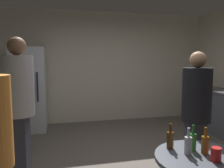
{
  "coord_description": "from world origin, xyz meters",
  "views": [
    {
      "loc": [
        -1.01,
        -2.82,
        1.53
      ],
      "look_at": [
        -0.2,
        0.73,
        1.14
      ],
      "focal_mm": 35.64,
      "sensor_mm": 36.0,
      "label": 1
    }
  ],
  "objects_px": {
    "plastic_cup_red": "(216,154)",
    "beer_bottle_clear": "(188,145)",
    "refrigerator": "(29,89)",
    "person_in_gray_shirt": "(19,101)",
    "person_in_navy_shirt": "(19,95)",
    "beer_bottle_brown": "(170,139)",
    "beer_bottle_amber": "(205,144)",
    "person_in_black_shirt": "(196,109)",
    "beer_bottle_green": "(193,141)"
  },
  "relations": [
    {
      "from": "beer_bottle_clear",
      "to": "person_in_gray_shirt",
      "type": "bearing_deg",
      "value": 144.2
    },
    {
      "from": "refrigerator",
      "to": "person_in_gray_shirt",
      "type": "height_order",
      "value": "refrigerator"
    },
    {
      "from": "beer_bottle_amber",
      "to": "person_in_gray_shirt",
      "type": "xyz_separation_m",
      "value": [
        -1.67,
        1.12,
        0.24
      ]
    },
    {
      "from": "beer_bottle_brown",
      "to": "beer_bottle_clear",
      "type": "height_order",
      "value": "same"
    },
    {
      "from": "beer_bottle_brown",
      "to": "person_in_navy_shirt",
      "type": "distance_m",
      "value": 2.65
    },
    {
      "from": "beer_bottle_clear",
      "to": "person_in_navy_shirt",
      "type": "height_order",
      "value": "person_in_navy_shirt"
    },
    {
      "from": "beer_bottle_brown",
      "to": "person_in_black_shirt",
      "type": "height_order",
      "value": "person_in_black_shirt"
    },
    {
      "from": "person_in_navy_shirt",
      "to": "person_in_black_shirt",
      "type": "bearing_deg",
      "value": 28.17
    },
    {
      "from": "beer_bottle_clear",
      "to": "person_in_black_shirt",
      "type": "xyz_separation_m",
      "value": [
        0.52,
        0.69,
        0.13
      ]
    },
    {
      "from": "person_in_black_shirt",
      "to": "person_in_gray_shirt",
      "type": "xyz_separation_m",
      "value": [
        -2.04,
        0.41,
        0.1
      ]
    },
    {
      "from": "person_in_gray_shirt",
      "to": "person_in_navy_shirt",
      "type": "bearing_deg",
      "value": 108.2
    },
    {
      "from": "beer_bottle_clear",
      "to": "person_in_navy_shirt",
      "type": "bearing_deg",
      "value": 127.63
    },
    {
      "from": "beer_bottle_clear",
      "to": "beer_bottle_amber",
      "type": "bearing_deg",
      "value": -8.44
    },
    {
      "from": "refrigerator",
      "to": "beer_bottle_brown",
      "type": "distance_m",
      "value": 3.63
    },
    {
      "from": "beer_bottle_green",
      "to": "beer_bottle_clear",
      "type": "xyz_separation_m",
      "value": [
        -0.09,
        -0.07,
        0.0
      ]
    },
    {
      "from": "beer_bottle_clear",
      "to": "person_in_gray_shirt",
      "type": "xyz_separation_m",
      "value": [
        -1.52,
        1.1,
        0.24
      ]
    },
    {
      "from": "beer_bottle_clear",
      "to": "person_in_black_shirt",
      "type": "relative_size",
      "value": 0.14
    },
    {
      "from": "person_in_navy_shirt",
      "to": "person_in_gray_shirt",
      "type": "relative_size",
      "value": 0.91
    },
    {
      "from": "beer_bottle_brown",
      "to": "person_in_gray_shirt",
      "type": "relative_size",
      "value": 0.13
    },
    {
      "from": "person_in_black_shirt",
      "to": "person_in_navy_shirt",
      "type": "bearing_deg",
      "value": -108.43
    },
    {
      "from": "beer_bottle_brown",
      "to": "person_in_navy_shirt",
      "type": "relative_size",
      "value": 0.14
    },
    {
      "from": "person_in_black_shirt",
      "to": "person_in_gray_shirt",
      "type": "height_order",
      "value": "person_in_gray_shirt"
    },
    {
      "from": "person_in_navy_shirt",
      "to": "person_in_gray_shirt",
      "type": "height_order",
      "value": "person_in_gray_shirt"
    },
    {
      "from": "plastic_cup_red",
      "to": "person_in_gray_shirt",
      "type": "xyz_separation_m",
      "value": [
        -1.67,
        1.26,
        0.27
      ]
    },
    {
      "from": "person_in_navy_shirt",
      "to": "beer_bottle_brown",
      "type": "bearing_deg",
      "value": 10.84
    },
    {
      "from": "person_in_navy_shirt",
      "to": "beer_bottle_amber",
      "type": "bearing_deg",
      "value": 12.43
    },
    {
      "from": "refrigerator",
      "to": "beer_bottle_clear",
      "type": "bearing_deg",
      "value": -63.12
    },
    {
      "from": "beer_bottle_clear",
      "to": "refrigerator",
      "type": "bearing_deg",
      "value": 116.88
    },
    {
      "from": "beer_bottle_clear",
      "to": "plastic_cup_red",
      "type": "relative_size",
      "value": 2.09
    },
    {
      "from": "refrigerator",
      "to": "person_in_gray_shirt",
      "type": "distance_m",
      "value": 2.31
    },
    {
      "from": "plastic_cup_red",
      "to": "refrigerator",
      "type": "bearing_deg",
      "value": 117.67
    },
    {
      "from": "beer_bottle_green",
      "to": "person_in_gray_shirt",
      "type": "bearing_deg",
      "value": 147.29
    },
    {
      "from": "plastic_cup_red",
      "to": "person_in_black_shirt",
      "type": "height_order",
      "value": "person_in_black_shirt"
    },
    {
      "from": "plastic_cup_red",
      "to": "person_in_navy_shirt",
      "type": "relative_size",
      "value": 0.07
    },
    {
      "from": "beer_bottle_clear",
      "to": "person_in_gray_shirt",
      "type": "height_order",
      "value": "person_in_gray_shirt"
    },
    {
      "from": "person_in_navy_shirt",
      "to": "plastic_cup_red",
      "type": "bearing_deg",
      "value": 10.68
    },
    {
      "from": "plastic_cup_red",
      "to": "person_in_navy_shirt",
      "type": "height_order",
      "value": "person_in_navy_shirt"
    },
    {
      "from": "beer_bottle_amber",
      "to": "person_in_black_shirt",
      "type": "relative_size",
      "value": 0.14
    },
    {
      "from": "plastic_cup_red",
      "to": "person_in_black_shirt",
      "type": "bearing_deg",
      "value": 66.07
    },
    {
      "from": "beer_bottle_green",
      "to": "plastic_cup_red",
      "type": "distance_m",
      "value": 0.24
    },
    {
      "from": "plastic_cup_red",
      "to": "beer_bottle_brown",
      "type": "bearing_deg",
      "value": 126.88
    },
    {
      "from": "beer_bottle_amber",
      "to": "beer_bottle_clear",
      "type": "xyz_separation_m",
      "value": [
        -0.15,
        0.02,
        0.0
      ]
    },
    {
      "from": "beer_bottle_brown",
      "to": "person_in_gray_shirt",
      "type": "bearing_deg",
      "value": 146.49
    },
    {
      "from": "beer_bottle_clear",
      "to": "person_in_navy_shirt",
      "type": "xyz_separation_m",
      "value": [
        -1.72,
        2.24,
        0.13
      ]
    },
    {
      "from": "refrigerator",
      "to": "person_in_navy_shirt",
      "type": "bearing_deg",
      "value": -90.15
    },
    {
      "from": "person_in_black_shirt",
      "to": "beer_bottle_brown",
      "type": "bearing_deg",
      "value": -32.55
    },
    {
      "from": "beer_bottle_green",
      "to": "person_in_navy_shirt",
      "type": "relative_size",
      "value": 0.14
    },
    {
      "from": "person_in_black_shirt",
      "to": "beer_bottle_clear",
      "type": "bearing_deg",
      "value": -21.18
    },
    {
      "from": "beer_bottle_brown",
      "to": "beer_bottle_green",
      "type": "bearing_deg",
      "value": -25.56
    },
    {
      "from": "plastic_cup_red",
      "to": "beer_bottle_clear",
      "type": "bearing_deg",
      "value": 131.61
    }
  ]
}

